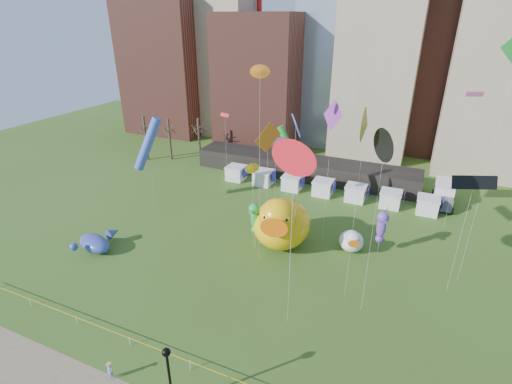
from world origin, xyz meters
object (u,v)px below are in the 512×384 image
at_px(seahorse_purple, 382,225).
at_px(small_duck, 352,241).
at_px(whale_inflatable, 96,242).
at_px(woman, 110,372).
at_px(seahorse_green, 254,216).
at_px(box_truck, 444,193).
at_px(lamppost, 169,372).
at_px(big_duck, 281,222).

bearing_deg(seahorse_purple, small_duck, 175.42).
bearing_deg(whale_inflatable, woman, -28.39).
xyz_separation_m(seahorse_green, seahorse_purple, (13.72, 4.57, -0.36)).
distance_m(whale_inflatable, box_truck, 48.31).
xyz_separation_m(small_duck, seahorse_green, (-10.73, -3.92, 2.86)).
bearing_deg(whale_inflatable, seahorse_purple, 36.53).
relative_size(small_duck, whale_inflatable, 0.68).
bearing_deg(lamppost, seahorse_green, 98.52).
bearing_deg(big_duck, lamppost, -98.83).
bearing_deg(box_truck, seahorse_green, -132.13).
relative_size(lamppost, box_truck, 0.80).
bearing_deg(whale_inflatable, small_duck, 37.55).
bearing_deg(small_duck, box_truck, 45.26).
relative_size(seahorse_purple, whale_inflatable, 0.89).
bearing_deg(box_truck, whale_inflatable, -140.41).
bearing_deg(small_duck, whale_inflatable, -173.07).
bearing_deg(small_duck, woman, -134.20).
bearing_deg(lamppost, woman, 180.00).
relative_size(seahorse_purple, woman, 3.76).
bearing_deg(small_duck, lamppost, -123.16).
xyz_separation_m(lamppost, box_truck, (17.39, 43.63, -1.94)).
bearing_deg(big_duck, small_duck, 7.42).
height_order(seahorse_green, box_truck, seahorse_green).
distance_m(seahorse_purple, woman, 30.71).
bearing_deg(woman, whale_inflatable, 132.54).
xyz_separation_m(seahorse_purple, woman, (-16.22, -25.90, -3.11)).
xyz_separation_m(small_duck, lamppost, (-7.53, -25.24, 2.10)).
relative_size(small_duck, woman, 2.88).
height_order(small_duck, lamppost, lamppost).
distance_m(small_duck, lamppost, 26.42).
bearing_deg(lamppost, whale_inflatable, 146.71).
bearing_deg(big_duck, woman, -112.93).
height_order(lamppost, woman, lamppost).
distance_m(whale_inflatable, woman, 19.59).
relative_size(seahorse_green, seahorse_purple, 1.06).
distance_m(whale_inflatable, lamppost, 24.22).
bearing_deg(small_duck, big_duck, -179.20).
distance_m(big_duck, small_duck, 8.56).
height_order(small_duck, seahorse_green, seahorse_green).
height_order(seahorse_purple, box_truck, seahorse_purple).
bearing_deg(woman, big_duck, 71.99).
distance_m(big_duck, lamppost, 22.76).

